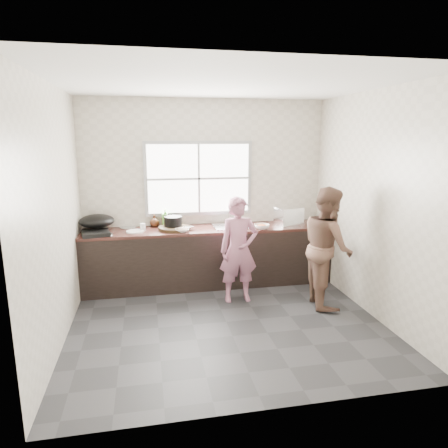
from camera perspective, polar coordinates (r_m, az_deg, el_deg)
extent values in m
cube|color=#2A2A2C|center=(4.89, 0.32, -13.85)|extent=(3.60, 3.20, 0.01)
cube|color=silver|center=(4.42, 0.37, 19.50)|extent=(3.60, 3.20, 0.01)
cube|color=beige|center=(6.03, -2.69, 4.65)|extent=(3.60, 0.01, 2.70)
cube|color=beige|center=(4.48, -22.94, 1.01)|extent=(0.01, 3.20, 2.70)
cube|color=beige|center=(5.13, 20.54, 2.54)|extent=(0.01, 3.20, 2.70)
cube|color=silver|center=(2.95, 6.55, -3.56)|extent=(3.60, 0.01, 2.70)
cube|color=black|center=(5.92, -2.15, -4.80)|extent=(3.60, 0.62, 0.82)
cube|color=#341A15|center=(5.81, -2.18, -0.74)|extent=(3.60, 0.64, 0.04)
cube|color=silver|center=(5.87, 1.19, -0.36)|extent=(0.55, 0.45, 0.02)
cylinder|color=silver|center=(6.03, 0.80, 1.40)|extent=(0.02, 0.02, 0.30)
cube|color=#9EA0A5|center=(5.97, -3.64, 6.51)|extent=(1.60, 0.05, 1.10)
cube|color=white|center=(5.95, -3.61, 6.48)|extent=(1.50, 0.01, 1.00)
imported|color=#AF6984|center=(5.27, 2.11, -4.19)|extent=(0.48, 0.32, 1.31)
imported|color=brown|center=(5.30, 14.55, -3.15)|extent=(0.67, 0.82, 1.55)
cylinder|color=black|center=(5.72, -7.11, -0.60)|extent=(0.53, 0.53, 0.04)
cube|color=#ACAFB3|center=(5.68, -5.21, -0.43)|extent=(0.20, 0.15, 0.01)
imported|color=white|center=(5.58, -5.98, -0.89)|extent=(0.21, 0.21, 0.05)
imported|color=silver|center=(5.76, 5.44, -0.43)|extent=(0.22, 0.22, 0.05)
imported|color=white|center=(5.68, 0.93, -0.56)|extent=(0.21, 0.21, 0.05)
cylinder|color=black|center=(5.75, -7.28, 0.17)|extent=(0.32, 0.32, 0.18)
cylinder|color=white|center=(5.68, -12.60, -1.04)|extent=(0.27, 0.27, 0.02)
imported|color=#42802A|center=(5.91, -8.40, 0.88)|extent=(0.12, 0.12, 0.27)
imported|color=#482712|center=(5.95, -8.46, 0.53)|extent=(0.09, 0.09, 0.18)
imported|color=#3E1F0F|center=(5.95, -9.91, 0.37)|extent=(0.16, 0.16, 0.16)
cylinder|color=white|center=(5.72, -11.53, -0.45)|extent=(0.09, 0.09, 0.10)
cube|color=black|center=(5.64, -17.86, -1.25)|extent=(0.42, 0.42, 0.05)
ellipsoid|color=black|center=(5.82, -17.72, 0.41)|extent=(0.61, 0.61, 0.18)
cube|color=white|center=(5.99, 9.23, 1.04)|extent=(0.42, 0.34, 0.27)
cylinder|color=silver|center=(5.61, -16.89, -1.48)|extent=(0.28, 0.28, 0.01)
cylinder|color=silver|center=(5.97, -13.54, -0.47)|extent=(0.32, 0.32, 0.01)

